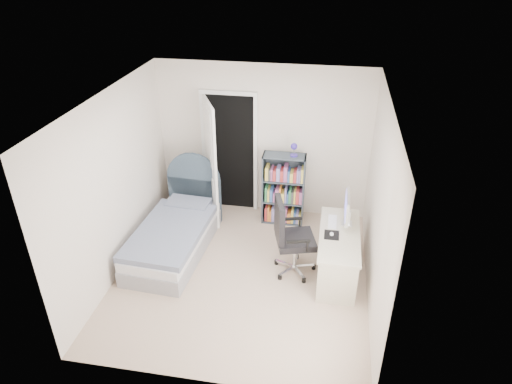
% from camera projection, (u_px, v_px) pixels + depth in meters
% --- Properties ---
extents(room_shell, '(3.50, 3.70, 2.60)m').
position_uv_depth(room_shell, '(241.00, 196.00, 5.76)').
color(room_shell, tan).
rests_on(room_shell, ground).
extents(door, '(0.92, 0.76, 2.06)m').
position_uv_depth(door, '(218.00, 157.00, 7.29)').
color(door, black).
rests_on(door, ground).
extents(bed, '(1.01, 1.98, 1.19)m').
position_uv_depth(bed, '(176.00, 233.00, 6.77)').
color(bed, gray).
rests_on(bed, ground).
extents(nightstand, '(0.44, 0.44, 0.65)m').
position_uv_depth(nightstand, '(188.00, 187.00, 7.71)').
color(nightstand, tan).
rests_on(nightstand, ground).
extents(floor_lamp, '(0.22, 0.22, 1.55)m').
position_uv_depth(floor_lamp, '(212.00, 175.00, 7.63)').
color(floor_lamp, silver).
rests_on(floor_lamp, ground).
extents(bookcase, '(0.67, 0.29, 1.41)m').
position_uv_depth(bookcase, '(284.00, 192.00, 7.30)').
color(bookcase, '#38424D').
rests_on(bookcase, ground).
extents(desk, '(0.54, 1.34, 1.10)m').
position_uv_depth(desk, '(338.00, 251.00, 6.23)').
color(desk, beige).
rests_on(desk, ground).
extents(office_chair, '(0.63, 0.65, 1.14)m').
position_uv_depth(office_chair, '(289.00, 234.00, 6.13)').
color(office_chair, silver).
rests_on(office_chair, ground).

